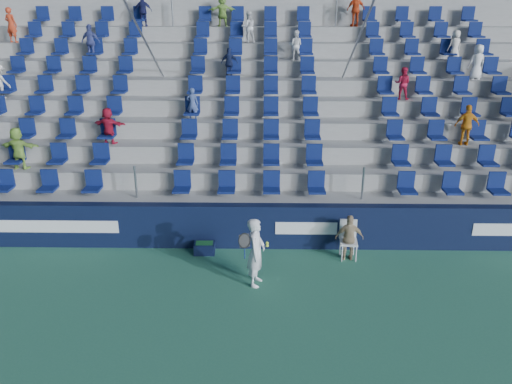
% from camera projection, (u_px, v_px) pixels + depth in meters
% --- Properties ---
extents(ground, '(70.00, 70.00, 0.00)m').
position_uv_depth(ground, '(244.00, 317.00, 10.40)').
color(ground, '#327457').
rests_on(ground, ground).
extents(sponsor_wall, '(24.00, 0.32, 1.20)m').
position_uv_depth(sponsor_wall, '(249.00, 226.00, 13.11)').
color(sponsor_wall, black).
rests_on(sponsor_wall, ground).
extents(grandstand, '(24.00, 8.17, 6.63)m').
position_uv_depth(grandstand, '(253.00, 123.00, 17.28)').
color(grandstand, '#9D9D98').
rests_on(grandstand, ground).
extents(tennis_player, '(0.69, 0.67, 1.65)m').
position_uv_depth(tennis_player, '(256.00, 252.00, 11.29)').
color(tennis_player, silver).
rests_on(tennis_player, ground).
extents(line_judge_chair, '(0.47, 0.48, 0.99)m').
position_uv_depth(line_judge_chair, '(348.00, 236.00, 12.62)').
color(line_judge_chair, white).
rests_on(line_judge_chair, ground).
extents(line_judge, '(0.72, 0.33, 1.21)m').
position_uv_depth(line_judge, '(349.00, 238.00, 12.46)').
color(line_judge, tan).
rests_on(line_judge, ground).
extents(ball_bin, '(0.54, 0.36, 0.30)m').
position_uv_depth(ball_bin, '(205.00, 248.00, 12.91)').
color(ball_bin, '#0E1533').
rests_on(ball_bin, ground).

